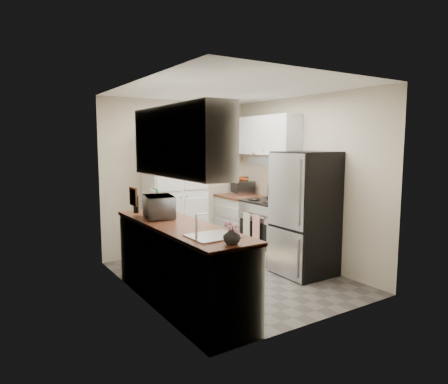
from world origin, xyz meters
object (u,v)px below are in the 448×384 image
object	(u,v)px
refrigerator	(305,214)
wine_bottle	(136,202)
toaster_oven	(242,187)
microwave	(159,207)
pantry_cabinet	(175,195)
electric_range	(270,229)

from	to	relation	value
refrigerator	wine_bottle	distance (m)	2.29
toaster_oven	microwave	bearing A→B (deg)	-136.19
pantry_cabinet	toaster_oven	bearing A→B (deg)	-0.20
wine_bottle	pantry_cabinet	bearing A→B (deg)	40.39
pantry_cabinet	refrigerator	distance (m)	2.07
electric_range	wine_bottle	bearing A→B (deg)	176.61
pantry_cabinet	toaster_oven	world-z (taller)	pantry_cabinet
electric_range	toaster_oven	distance (m)	1.09
microwave	wine_bottle	world-z (taller)	wine_bottle
refrigerator	toaster_oven	bearing A→B (deg)	85.02
refrigerator	microwave	xyz separation A→B (m)	(-1.95, 0.47, 0.20)
refrigerator	toaster_oven	distance (m)	1.74
microwave	refrigerator	bearing A→B (deg)	-91.19
electric_range	toaster_oven	xyz separation A→B (m)	(0.12, 0.92, 0.56)
microwave	wine_bottle	size ratio (longest dim) A/B	1.77
electric_range	toaster_oven	bearing A→B (deg)	82.86
pantry_cabinet	wine_bottle	distance (m)	1.24
electric_range	microwave	world-z (taller)	microwave
electric_range	toaster_oven	size ratio (longest dim) A/B	2.69
wine_bottle	toaster_oven	world-z (taller)	wine_bottle
electric_range	pantry_cabinet	bearing A→B (deg)	141.78
pantry_cabinet	wine_bottle	xyz separation A→B (m)	(-0.94, -0.80, 0.06)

